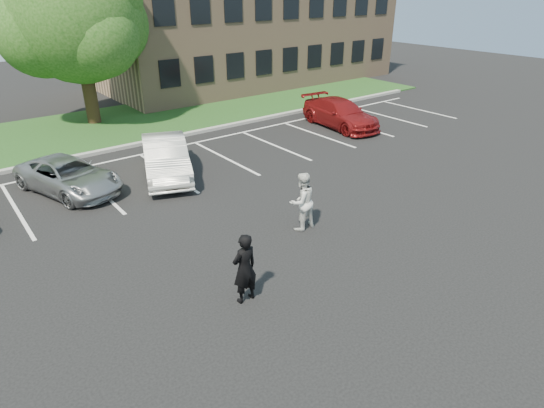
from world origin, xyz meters
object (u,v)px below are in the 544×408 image
object	(u,v)px
tree	(78,19)
man_white_shirt	(302,201)
car_white_sedan	(166,158)
office_building	(248,25)
man_black_suit	(245,268)
car_silver_minivan	(69,176)
car_red_compact	(340,114)

from	to	relation	value
tree	man_white_shirt	bearing A→B (deg)	-86.27
car_white_sedan	office_building	bearing A→B (deg)	66.59
man_black_suit	car_white_sedan	size ratio (longest dim) A/B	0.39
tree	car_white_sedan	world-z (taller)	tree
man_black_suit	man_white_shirt	world-z (taller)	man_white_shirt
man_black_suit	office_building	bearing A→B (deg)	-127.48
tree	man_black_suit	bearing A→B (deg)	-97.59
office_building	man_white_shirt	distance (m)	24.70
man_black_suit	car_silver_minivan	bearing A→B (deg)	-83.26
tree	car_silver_minivan	size ratio (longest dim) A/B	1.99
tree	man_black_suit	xyz separation A→B (m)	(-2.40, -18.00, -4.44)
car_white_sedan	car_red_compact	world-z (taller)	car_white_sedan
tree	car_silver_minivan	distance (m)	10.65
man_black_suit	car_white_sedan	distance (m)	8.70
office_building	car_red_compact	bearing A→B (deg)	-105.08
man_black_suit	car_white_sedan	xyz separation A→B (m)	(2.07, 8.45, -0.14)
tree	man_black_suit	distance (m)	18.69
tree	car_red_compact	bearing A→B (deg)	-41.04
man_black_suit	car_silver_minivan	xyz separation A→B (m)	(-1.43, 9.26, -0.30)
man_black_suit	man_white_shirt	bearing A→B (deg)	-153.22
tree	car_white_sedan	distance (m)	10.59
man_black_suit	car_silver_minivan	world-z (taller)	man_black_suit
office_building	car_red_compact	xyz separation A→B (m)	(-3.67, -13.62, -3.44)
tree	man_white_shirt	distance (m)	16.73
office_building	man_white_shirt	size ratio (longest dim) A/B	12.03
office_building	car_silver_minivan	world-z (taller)	office_building
car_silver_minivan	man_black_suit	bearing A→B (deg)	-99.54
tree	car_white_sedan	xyz separation A→B (m)	(-0.33, -9.54, -4.58)
office_building	car_white_sedan	world-z (taller)	office_building
man_white_shirt	car_white_sedan	bearing A→B (deg)	-77.51
man_black_suit	tree	bearing A→B (deg)	-99.65
car_silver_minivan	car_white_sedan	distance (m)	3.60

